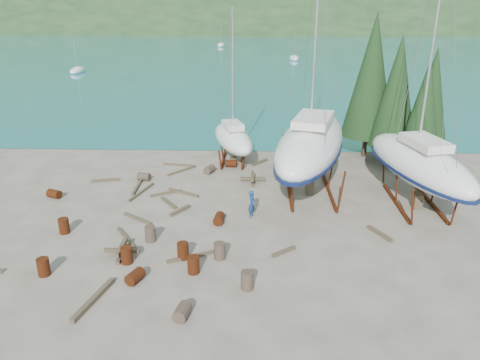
{
  "coord_description": "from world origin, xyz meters",
  "views": [
    {
      "loc": [
        1.93,
        -23.58,
        12.3
      ],
      "look_at": [
        1.01,
        3.0,
        1.98
      ],
      "focal_mm": 35.0,
      "sensor_mm": 36.0,
      "label": 1
    }
  ],
  "objects_px": {
    "large_sailboat_near": "(311,143)",
    "worker": "(252,204)",
    "small_sailboat_shore": "(233,138)",
    "large_sailboat_far": "(419,163)"
  },
  "relations": [
    {
      "from": "large_sailboat_far",
      "to": "worker",
      "type": "height_order",
      "value": "large_sailboat_far"
    },
    {
      "from": "small_sailboat_shore",
      "to": "large_sailboat_near",
      "type": "bearing_deg",
      "value": -65.83
    },
    {
      "from": "small_sailboat_shore",
      "to": "worker",
      "type": "bearing_deg",
      "value": -99.65
    },
    {
      "from": "large_sailboat_near",
      "to": "large_sailboat_far",
      "type": "relative_size",
      "value": 1.22
    },
    {
      "from": "large_sailboat_near",
      "to": "small_sailboat_shore",
      "type": "distance_m",
      "value": 8.19
    },
    {
      "from": "large_sailboat_far",
      "to": "small_sailboat_shore",
      "type": "height_order",
      "value": "large_sailboat_far"
    },
    {
      "from": "large_sailboat_near",
      "to": "worker",
      "type": "height_order",
      "value": "large_sailboat_near"
    },
    {
      "from": "worker",
      "to": "large_sailboat_far",
      "type": "bearing_deg",
      "value": -58.72
    },
    {
      "from": "large_sailboat_far",
      "to": "small_sailboat_shore",
      "type": "xyz_separation_m",
      "value": [
        -11.98,
        8.11,
        -0.86
      ]
    },
    {
      "from": "large_sailboat_near",
      "to": "worker",
      "type": "bearing_deg",
      "value": -115.46
    }
  ]
}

